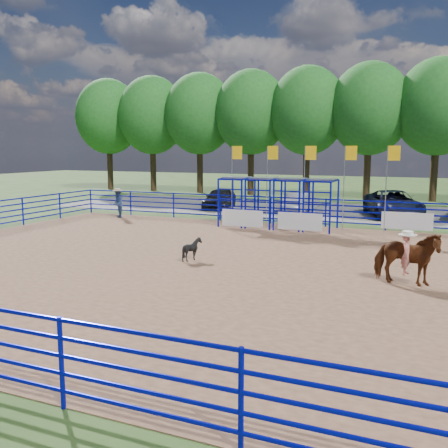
{
  "coord_description": "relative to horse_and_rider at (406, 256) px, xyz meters",
  "views": [
    {
      "loc": [
        5.21,
        -15.77,
        4.06
      ],
      "look_at": [
        -1.93,
        1.0,
        1.3
      ],
      "focal_mm": 40.0,
      "sensor_mm": 36.0,
      "label": 1
    }
  ],
  "objects": [
    {
      "name": "gravel_strip",
      "position": [
        -4.52,
        17.29,
        -0.89
      ],
      "size": [
        40.0,
        10.0,
        0.01
      ],
      "primitive_type": "cube",
      "color": "slate",
      "rests_on": "ground"
    },
    {
      "name": "spectator_cowboy",
      "position": [
        -16.59,
        9.03,
        -0.02
      ],
      "size": [
        0.99,
        1.0,
        1.69
      ],
      "color": "navy",
      "rests_on": "arena_dirt"
    },
    {
      "name": "car_a",
      "position": [
        -12.89,
        15.61,
        -0.2
      ],
      "size": [
        2.15,
        4.21,
        1.37
      ],
      "primitive_type": "imported",
      "rotation": [
        0.0,
        0.0,
        0.14
      ],
      "color": "black",
      "rests_on": "gravel_strip"
    },
    {
      "name": "arena_dirt",
      "position": [
        -4.52,
        0.29,
        -0.88
      ],
      "size": [
        30.0,
        20.0,
        0.02
      ],
      "primitive_type": "cube",
      "color": "brown",
      "rests_on": "ground"
    },
    {
      "name": "car_b",
      "position": [
        -7.34,
        16.15,
        -0.26
      ],
      "size": [
        1.72,
        3.91,
        1.25
      ],
      "primitive_type": "imported",
      "rotation": [
        0.0,
        0.0,
        3.03
      ],
      "color": "gray",
      "rests_on": "gravel_strip"
    },
    {
      "name": "ground",
      "position": [
        -4.52,
        0.29,
        -0.89
      ],
      "size": [
        120.0,
        120.0,
        0.0
      ],
      "primitive_type": "plane",
      "color": "#3B5923",
      "rests_on": "ground"
    },
    {
      "name": "chute_assembly",
      "position": [
        -6.42,
        9.12,
        0.37
      ],
      "size": [
        19.32,
        2.41,
        4.2
      ],
      "color": "#080DBB",
      "rests_on": "ground"
    },
    {
      "name": "calf",
      "position": [
        -7.36,
        0.46,
        -0.45
      ],
      "size": [
        0.99,
        0.95,
        0.84
      ],
      "primitive_type": "imported",
      "rotation": [
        0.0,
        0.0,
        2.06
      ],
      "color": "black",
      "rests_on": "arena_dirt"
    },
    {
      "name": "horse_and_rider",
      "position": [
        0.0,
        0.0,
        0.0
      ],
      "size": [
        2.01,
        1.05,
        2.24
      ],
      "color": "#623013",
      "rests_on": "arena_dirt"
    },
    {
      "name": "car_c",
      "position": [
        -1.62,
        15.77,
        -0.1
      ],
      "size": [
        4.29,
        6.2,
        1.57
      ],
      "primitive_type": "imported",
      "rotation": [
        0.0,
        0.0,
        0.33
      ],
      "color": "black",
      "rests_on": "gravel_strip"
    },
    {
      "name": "treeline",
      "position": [
        -4.52,
        26.29,
        6.64
      ],
      "size": [
        56.4,
        6.4,
        11.24
      ],
      "color": "#3F2B19",
      "rests_on": "ground"
    },
    {
      "name": "perimeter_fence",
      "position": [
        -4.52,
        0.29,
        -0.14
      ],
      "size": [
        30.1,
        20.1,
        1.5
      ],
      "color": "#080DBB",
      "rests_on": "ground"
    }
  ]
}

